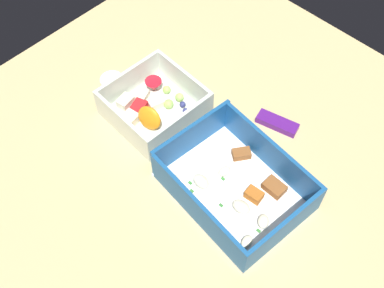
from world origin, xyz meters
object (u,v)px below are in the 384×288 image
at_px(fruit_bowl, 153,106).
at_px(candy_bar, 277,123).
at_px(paper_cup_liner, 112,82).
at_px(pasta_container, 235,186).

xyz_separation_m(fruit_bowl, candy_bar, (0.17, 0.13, -0.01)).
bearing_deg(paper_cup_liner, pasta_container, -2.51).
relative_size(fruit_bowl, paper_cup_liner, 3.67).
xyz_separation_m(candy_bar, paper_cup_liner, (-0.26, -0.13, 0.00)).
distance_m(fruit_bowl, candy_bar, 0.21).
relative_size(fruit_bowl, candy_bar, 2.10).
bearing_deg(pasta_container, fruit_bowl, 179.99).
distance_m(fruit_bowl, paper_cup_liner, 0.10).
bearing_deg(paper_cup_liner, candy_bar, 26.84).
xyz_separation_m(pasta_container, paper_cup_liner, (-0.30, 0.01, -0.01)).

